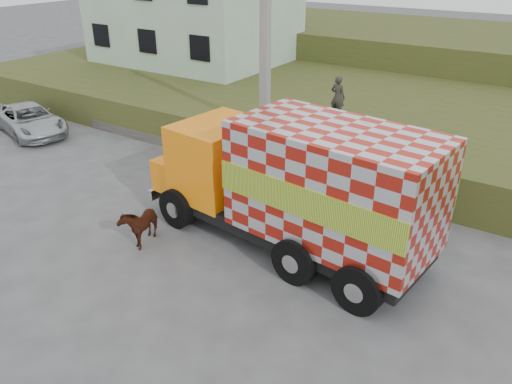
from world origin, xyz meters
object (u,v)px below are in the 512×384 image
Objects in this scene: cargo_truck at (297,185)px; pedestrian at (338,97)px; utility_pole at (265,58)px; suv at (29,120)px; cow at (140,223)px.

cargo_truck is 5.20× the size of pedestrian.
utility_pole is 11.55m from suv.
cow is (-0.04, -6.52, -3.49)m from utility_pole.
utility_pole reaches higher than suv.
suv reaches higher than cow.
utility_pole is 3.57m from pedestrian.
pedestrian is (1.69, 2.61, -1.74)m from utility_pole.
cargo_truck is 14.68m from suv.
utility_pole is 6.21m from cargo_truck.
cow is 0.83× the size of pedestrian.
cargo_truck reaches higher than pedestrian.
pedestrian is at bearing 113.45° from cargo_truck.
suv is 13.57m from pedestrian.
cargo_truck is at bearing -49.38° from utility_pole.
suv is 2.76× the size of pedestrian.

